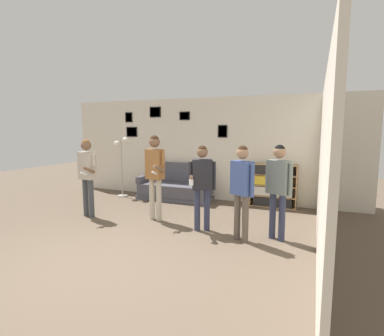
{
  "coord_description": "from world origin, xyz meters",
  "views": [
    {
      "loc": [
        2.82,
        -3.13,
        1.88
      ],
      "look_at": [
        0.6,
        2.19,
        1.13
      ],
      "focal_mm": 28.0,
      "sensor_mm": 36.0,
      "label": 1
    }
  ],
  "objects_px": {
    "floor_lamp": "(121,155)",
    "person_watcher_holding_cup": "(202,179)",
    "person_player_foreground_center": "(155,168)",
    "person_spectator_near_bookshelf": "(242,183)",
    "couch": "(176,188)",
    "bookshelf": "(273,186)",
    "person_spectator_far_right": "(278,182)",
    "person_player_foreground_left": "(87,170)"
  },
  "relations": [
    {
      "from": "person_player_foreground_left",
      "to": "person_spectator_near_bookshelf",
      "type": "xyz_separation_m",
      "value": [
        3.37,
        -0.12,
        -0.04
      ]
    },
    {
      "from": "couch",
      "to": "person_spectator_near_bookshelf",
      "type": "relative_size",
      "value": 1.22
    },
    {
      "from": "person_spectator_far_right",
      "to": "person_player_foreground_center",
      "type": "bearing_deg",
      "value": 175.8
    },
    {
      "from": "person_player_foreground_left",
      "to": "person_watcher_holding_cup",
      "type": "height_order",
      "value": "person_player_foreground_left"
    },
    {
      "from": "person_spectator_near_bookshelf",
      "to": "person_spectator_far_right",
      "type": "bearing_deg",
      "value": 27.04
    },
    {
      "from": "person_spectator_near_bookshelf",
      "to": "couch",
      "type": "bearing_deg",
      "value": 135.38
    },
    {
      "from": "person_spectator_far_right",
      "to": "person_player_foreground_left",
      "type": "bearing_deg",
      "value": -177.66
    },
    {
      "from": "person_watcher_holding_cup",
      "to": "floor_lamp",
      "type": "bearing_deg",
      "value": 149.46
    },
    {
      "from": "person_player_foreground_center",
      "to": "person_spectator_far_right",
      "type": "xyz_separation_m",
      "value": [
        2.47,
        -0.18,
        -0.1
      ]
    },
    {
      "from": "person_player_foreground_center",
      "to": "person_player_foreground_left",
      "type": "bearing_deg",
      "value": -166.77
    },
    {
      "from": "person_player_foreground_left",
      "to": "person_player_foreground_center",
      "type": "distance_m",
      "value": 1.49
    },
    {
      "from": "floor_lamp",
      "to": "person_spectator_near_bookshelf",
      "type": "xyz_separation_m",
      "value": [
        3.87,
        -2.04,
        -0.19
      ]
    },
    {
      "from": "bookshelf",
      "to": "person_spectator_far_right",
      "type": "distance_m",
      "value": 2.29
    },
    {
      "from": "floor_lamp",
      "to": "person_player_foreground_left",
      "type": "xyz_separation_m",
      "value": [
        0.5,
        -1.91,
        -0.15
      ]
    },
    {
      "from": "person_player_foreground_center",
      "to": "person_spectator_near_bookshelf",
      "type": "xyz_separation_m",
      "value": [
        1.92,
        -0.46,
        -0.1
      ]
    },
    {
      "from": "floor_lamp",
      "to": "person_spectator_near_bookshelf",
      "type": "distance_m",
      "value": 4.37
    },
    {
      "from": "bookshelf",
      "to": "person_player_foreground_center",
      "type": "distance_m",
      "value": 2.98
    },
    {
      "from": "bookshelf",
      "to": "person_spectator_near_bookshelf",
      "type": "xyz_separation_m",
      "value": [
        -0.19,
        -2.49,
        0.46
      ]
    },
    {
      "from": "couch",
      "to": "person_player_foreground_center",
      "type": "xyz_separation_m",
      "value": [
        0.42,
        -1.84,
        0.78
      ]
    },
    {
      "from": "bookshelf",
      "to": "person_watcher_holding_cup",
      "type": "relative_size",
      "value": 0.69
    },
    {
      "from": "person_watcher_holding_cup",
      "to": "person_spectator_far_right",
      "type": "relative_size",
      "value": 0.98
    },
    {
      "from": "couch",
      "to": "person_spectator_far_right",
      "type": "height_order",
      "value": "person_spectator_far_right"
    },
    {
      "from": "person_player_foreground_left",
      "to": "person_watcher_holding_cup",
      "type": "xyz_separation_m",
      "value": [
        2.58,
        0.1,
        -0.06
      ]
    },
    {
      "from": "person_spectator_far_right",
      "to": "person_spectator_near_bookshelf",
      "type": "bearing_deg",
      "value": -152.96
    },
    {
      "from": "bookshelf",
      "to": "person_player_foreground_left",
      "type": "height_order",
      "value": "person_player_foreground_left"
    },
    {
      "from": "bookshelf",
      "to": "couch",
      "type": "bearing_deg",
      "value": -175.71
    },
    {
      "from": "couch",
      "to": "person_watcher_holding_cup",
      "type": "distance_m",
      "value": 2.68
    },
    {
      "from": "couch",
      "to": "floor_lamp",
      "type": "relative_size",
      "value": 1.19
    },
    {
      "from": "floor_lamp",
      "to": "person_watcher_holding_cup",
      "type": "distance_m",
      "value": 3.58
    },
    {
      "from": "bookshelf",
      "to": "floor_lamp",
      "type": "xyz_separation_m",
      "value": [
        -4.06,
        -0.46,
        0.66
      ]
    },
    {
      "from": "person_spectator_near_bookshelf",
      "to": "person_spectator_far_right",
      "type": "relative_size",
      "value": 0.99
    },
    {
      "from": "floor_lamp",
      "to": "person_watcher_holding_cup",
      "type": "height_order",
      "value": "floor_lamp"
    },
    {
      "from": "person_spectator_near_bookshelf",
      "to": "person_spectator_far_right",
      "type": "xyz_separation_m",
      "value": [
        0.55,
        0.28,
        0.01
      ]
    },
    {
      "from": "bookshelf",
      "to": "person_spectator_far_right",
      "type": "relative_size",
      "value": 0.67
    },
    {
      "from": "bookshelf",
      "to": "person_player_foreground_left",
      "type": "relative_size",
      "value": 0.66
    },
    {
      "from": "person_spectator_near_bookshelf",
      "to": "floor_lamp",
      "type": "bearing_deg",
      "value": 152.23
    },
    {
      "from": "couch",
      "to": "person_watcher_holding_cup",
      "type": "xyz_separation_m",
      "value": [
        1.55,
        -2.08,
        0.66
      ]
    },
    {
      "from": "person_spectator_near_bookshelf",
      "to": "bookshelf",
      "type": "bearing_deg",
      "value": 85.57
    },
    {
      "from": "bookshelf",
      "to": "person_player_foreground_center",
      "type": "height_order",
      "value": "person_player_foreground_center"
    },
    {
      "from": "floor_lamp",
      "to": "person_spectator_near_bookshelf",
      "type": "bearing_deg",
      "value": -27.77
    },
    {
      "from": "person_player_foreground_center",
      "to": "person_spectator_far_right",
      "type": "height_order",
      "value": "person_player_foreground_center"
    },
    {
      "from": "person_player_foreground_left",
      "to": "person_spectator_near_bookshelf",
      "type": "bearing_deg",
      "value": -2.09
    }
  ]
}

